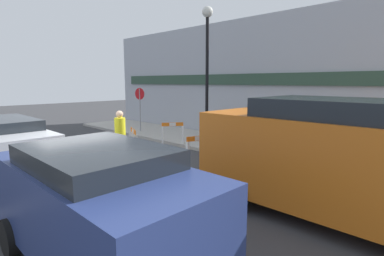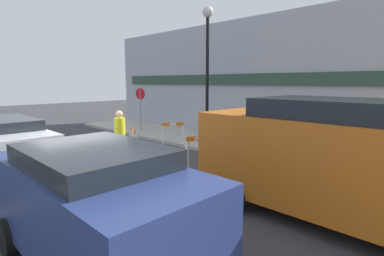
% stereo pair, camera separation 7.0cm
% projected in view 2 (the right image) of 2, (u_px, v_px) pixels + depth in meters
% --- Properties ---
extents(ground_plane, '(60.00, 60.00, 0.00)m').
position_uv_depth(ground_plane, '(77.00, 171.00, 9.13)').
color(ground_plane, '#38383A').
extents(sidewalk_slab, '(18.00, 3.10, 0.13)m').
position_uv_depth(sidewalk_slab, '(209.00, 141.00, 13.36)').
color(sidewalk_slab, '#ADA89E').
rests_on(sidewalk_slab, ground_plane).
extents(storefront_facade, '(18.00, 0.22, 5.50)m').
position_uv_depth(storefront_facade, '(232.00, 80.00, 14.08)').
color(storefront_facade, '#A3A8B2').
rests_on(storefront_facade, ground_plane).
extents(streetlamp_post, '(0.44, 0.44, 5.53)m').
position_uv_depth(streetlamp_post, '(207.00, 57.00, 12.17)').
color(streetlamp_post, black).
rests_on(streetlamp_post, sidewalk_slab).
extents(stop_sign, '(0.59, 0.16, 2.25)m').
position_uv_depth(stop_sign, '(140.00, 102.00, 15.48)').
color(stop_sign, gray).
rests_on(stop_sign, sidewalk_slab).
extents(barricade_0, '(0.68, 0.85, 1.15)m').
position_uv_depth(barricade_0, '(226.00, 141.00, 10.49)').
color(barricade_0, white).
rests_on(barricade_0, ground_plane).
extents(barricade_1, '(0.63, 0.81, 1.03)m').
position_uv_depth(barricade_1, '(173.00, 134.00, 12.44)').
color(barricade_1, white).
rests_on(barricade_1, ground_plane).
extents(barricade_2, '(0.86, 0.48, 1.08)m').
position_uv_depth(barricade_2, '(133.00, 143.00, 10.50)').
color(barricade_2, white).
rests_on(barricade_2, ground_plane).
extents(barricade_3, '(0.38, 0.79, 1.07)m').
position_uv_depth(barricade_3, '(198.00, 152.00, 9.16)').
color(barricade_3, white).
rests_on(barricade_3, ground_plane).
extents(traffic_cone_0, '(0.30, 0.30, 0.54)m').
position_uv_depth(traffic_cone_0, '(214.00, 157.00, 9.82)').
color(traffic_cone_0, black).
rests_on(traffic_cone_0, ground_plane).
extents(traffic_cone_1, '(0.30, 0.30, 0.53)m').
position_uv_depth(traffic_cone_1, '(207.00, 147.00, 11.23)').
color(traffic_cone_1, black).
rests_on(traffic_cone_1, ground_plane).
extents(traffic_cone_2, '(0.30, 0.30, 0.74)m').
position_uv_depth(traffic_cone_2, '(142.00, 153.00, 9.88)').
color(traffic_cone_2, black).
rests_on(traffic_cone_2, ground_plane).
extents(traffic_cone_3, '(0.30, 0.30, 0.46)m').
position_uv_depth(traffic_cone_3, '(166.00, 161.00, 9.47)').
color(traffic_cone_3, black).
rests_on(traffic_cone_3, ground_plane).
extents(person_worker, '(0.40, 0.40, 1.80)m').
position_uv_depth(person_worker, '(120.00, 137.00, 9.45)').
color(person_worker, '#33333D').
rests_on(person_worker, ground_plane).
extents(person_pedestrian, '(0.44, 0.44, 1.66)m').
position_uv_depth(person_pedestrian, '(267.00, 127.00, 11.14)').
color(person_pedestrian, '#33333D').
rests_on(person_pedestrian, sidewalk_slab).
extents(parked_car_1, '(4.36, 1.90, 1.73)m').
position_uv_depth(parked_car_1, '(0.00, 146.00, 8.05)').
color(parked_car_1, '#B7BABF').
rests_on(parked_car_1, ground_plane).
extents(parked_car_2, '(3.92, 1.95, 1.79)m').
position_uv_depth(parked_car_2, '(96.00, 200.00, 4.33)').
color(parked_car_2, navy).
rests_on(parked_car_2, ground_plane).
extents(work_van, '(5.45, 2.23, 2.38)m').
position_uv_depth(work_van, '(339.00, 156.00, 5.68)').
color(work_van, '#D16619').
rests_on(work_van, ground_plane).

